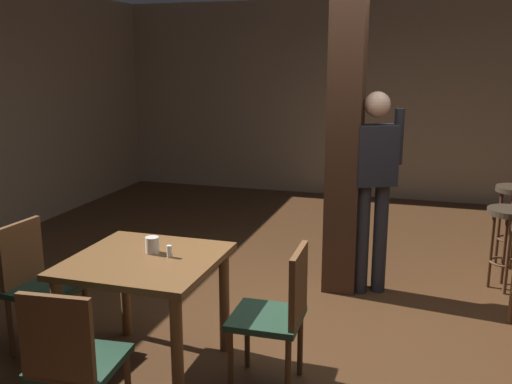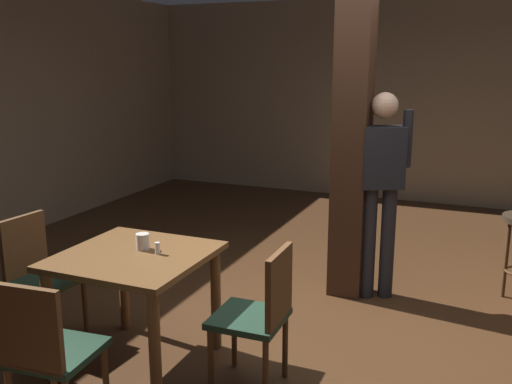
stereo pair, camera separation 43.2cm
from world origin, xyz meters
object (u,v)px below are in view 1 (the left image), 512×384
at_px(standing_person, 374,179).
at_px(bar_stool_mid, 509,228).
at_px(chair_west, 37,280).
at_px(salt_shaker, 169,251).
at_px(chair_east, 279,311).
at_px(dining_table, 146,278).
at_px(chair_south, 71,360).
at_px(napkin_cup, 152,245).

xyz_separation_m(standing_person, bar_stool_mid, (1.12, 0.41, -0.45)).
height_order(chair_west, salt_shaker, chair_west).
height_order(chair_east, salt_shaker, chair_east).
bearing_deg(standing_person, dining_table, -125.73).
xyz_separation_m(chair_south, salt_shaker, (0.13, 0.87, 0.30)).
relative_size(chair_west, chair_south, 1.00).
xyz_separation_m(dining_table, salt_shaker, (0.14, 0.05, 0.17)).
distance_m(standing_person, bar_stool_mid, 1.28).
height_order(dining_table, standing_person, standing_person).
bearing_deg(napkin_cup, standing_person, 52.87).
xyz_separation_m(chair_west, standing_person, (2.08, 1.68, 0.50)).
distance_m(chair_east, chair_south, 1.20).
xyz_separation_m(chair_east, chair_west, (-1.70, -0.01, 0.00)).
relative_size(chair_south, bar_stool_mid, 1.23).
bearing_deg(dining_table, napkin_cup, 86.75).
relative_size(chair_south, salt_shaker, 11.67).
relative_size(napkin_cup, standing_person, 0.06).
distance_m(chair_south, napkin_cup, 0.96).
distance_m(chair_east, standing_person, 1.78).
height_order(chair_east, chair_west, same).
distance_m(napkin_cup, salt_shaker, 0.15).
relative_size(chair_east, standing_person, 0.52).
bearing_deg(salt_shaker, napkin_cup, 163.08).
xyz_separation_m(chair_south, napkin_cup, (-0.00, 0.91, 0.31)).
xyz_separation_m(dining_table, bar_stool_mid, (2.35, 2.11, -0.08)).
relative_size(dining_table, salt_shaker, 11.85).
bearing_deg(bar_stool_mid, chair_east, -125.73).
relative_size(napkin_cup, salt_shaker, 1.38).
xyz_separation_m(dining_table, standing_person, (1.23, 1.71, 0.37)).
relative_size(dining_table, chair_south, 1.01).
xyz_separation_m(chair_east, chair_south, (-0.85, -0.85, 0.00)).
bearing_deg(chair_south, bar_stool_mid, 51.36).
xyz_separation_m(chair_east, salt_shaker, (-0.71, 0.01, 0.30)).
distance_m(dining_table, chair_west, 0.86).
bearing_deg(chair_south, napkin_cup, 90.23).
xyz_separation_m(chair_east, standing_person, (0.37, 1.67, 0.50)).
height_order(napkin_cup, bar_stool_mid, napkin_cup).
bearing_deg(standing_person, chair_east, -102.53).
distance_m(chair_south, standing_person, 2.85).
xyz_separation_m(salt_shaker, bar_stool_mid, (2.21, 2.06, -0.25)).
distance_m(chair_west, bar_stool_mid, 3.82).
distance_m(chair_west, standing_person, 2.72).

